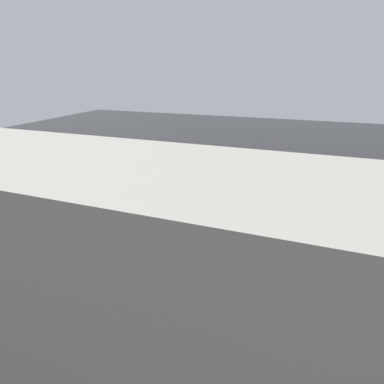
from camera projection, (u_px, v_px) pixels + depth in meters
ground_plane at (228, 202)px, 15.55m from camera, size 60.00×60.00×0.00m
kerb_strip at (204, 242)px, 11.89m from camera, size 24.00×3.20×0.04m
moving_hatchback at (249, 182)px, 15.37m from camera, size 4.19×2.55×2.06m
fire_hydrant at (138, 208)px, 13.96m from camera, size 0.42×0.31×0.80m
pedestrian at (124, 194)px, 14.03m from camera, size 0.27×0.57×1.62m
metal_railing at (211, 248)px, 10.24m from camera, size 7.92×0.04×1.05m
sign_post at (118, 195)px, 12.33m from camera, size 0.07×0.44×2.40m
building_block at (50, 299)px, 5.24m from camera, size 14.94×2.40×5.34m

